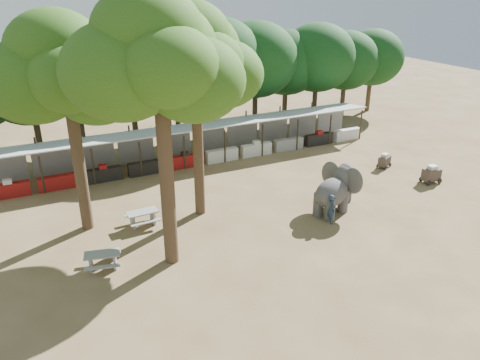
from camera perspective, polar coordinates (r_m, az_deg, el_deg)
name	(u,v)px	position (r m, az deg, el deg)	size (l,w,h in m)	color
ground	(304,251)	(23.12, 7.76, -8.55)	(100.00, 100.00, 0.00)	brown
vendor_stalls	(199,145)	(33.85, -5.05, 4.32)	(28.00, 2.99, 2.80)	#AEB2B7
yard_tree_left	(62,71)	(23.76, -20.88, 12.32)	(7.10, 6.90, 11.02)	#332316
yard_tree_center	(154,59)	(19.27, -10.44, 14.25)	(7.10, 6.90, 12.04)	#332316
yard_tree_back	(191,58)	(24.05, -6.02, 14.61)	(7.10, 6.90, 11.36)	#332316
backdrop_trees	(173,72)	(37.50, -8.23, 12.88)	(46.46, 5.95, 8.33)	#332316
elephant	(336,190)	(26.60, 11.60, -1.15)	(3.57, 2.74, 2.66)	#3D3B3B
handler	(331,209)	(25.49, 11.08, -3.48)	(0.59, 0.40, 1.65)	#26384C
picnic_table_near	(103,259)	(22.26, -16.41, -9.18)	(1.85, 1.73, 0.79)	gray
picnic_table_far	(143,216)	(25.42, -11.80, -4.35)	(1.71, 1.56, 0.82)	gray
cart_front	(431,174)	(32.53, 22.30, 0.67)	(1.25, 0.87, 1.17)	#352A25
cart_back	(384,161)	(34.12, 17.20, 2.28)	(1.22, 1.05, 1.01)	#352A25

